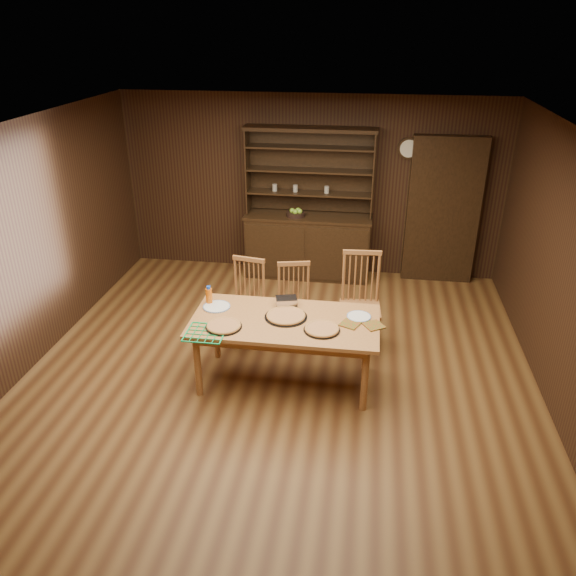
% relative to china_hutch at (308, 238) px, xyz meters
% --- Properties ---
extents(floor, '(6.00, 6.00, 0.00)m').
position_rel_china_hutch_xyz_m(floor, '(0.00, -2.75, -0.60)').
color(floor, brown).
rests_on(floor, ground).
extents(room_shell, '(6.00, 6.00, 6.00)m').
position_rel_china_hutch_xyz_m(room_shell, '(0.00, -2.75, 0.98)').
color(room_shell, silver).
rests_on(room_shell, floor).
extents(china_hutch, '(1.84, 0.52, 2.17)m').
position_rel_china_hutch_xyz_m(china_hutch, '(0.00, 0.00, 0.00)').
color(china_hutch, black).
rests_on(china_hutch, floor).
extents(doorway, '(1.00, 0.18, 2.10)m').
position_rel_china_hutch_xyz_m(doorway, '(1.90, 0.15, 0.45)').
color(doorway, black).
rests_on(doorway, floor).
extents(wall_clock, '(0.30, 0.05, 0.30)m').
position_rel_china_hutch_xyz_m(wall_clock, '(1.35, 0.20, 1.30)').
color(wall_clock, black).
rests_on(wall_clock, room_shell).
extents(dining_table, '(1.91, 0.95, 0.75)m').
position_rel_china_hutch_xyz_m(dining_table, '(0.08, -2.78, 0.07)').
color(dining_table, '#B77E3F').
rests_on(dining_table, floor).
extents(chair_left, '(0.48, 0.46, 1.02)m').
position_rel_china_hutch_xyz_m(chair_left, '(-0.50, -1.94, -0.06)').
color(chair_left, '#9D6035').
rests_on(chair_left, floor).
extents(chair_center, '(0.48, 0.46, 0.98)m').
position_rel_china_hutch_xyz_m(chair_center, '(0.06, -1.91, -0.08)').
color(chair_center, '#9D6035').
rests_on(chair_center, floor).
extents(chair_right, '(0.49, 0.47, 1.14)m').
position_rel_china_hutch_xyz_m(chair_right, '(0.82, -1.84, 0.01)').
color(chair_right, '#9D6035').
rests_on(chair_right, floor).
extents(pizza_left, '(0.36, 0.36, 0.04)m').
position_rel_china_hutch_xyz_m(pizza_left, '(-0.49, -3.03, 0.17)').
color(pizza_left, black).
rests_on(pizza_left, dining_table).
extents(pizza_right, '(0.36, 0.36, 0.04)m').
position_rel_china_hutch_xyz_m(pizza_right, '(0.47, -2.94, 0.17)').
color(pizza_right, black).
rests_on(pizza_right, dining_table).
extents(pizza_center, '(0.44, 0.44, 0.04)m').
position_rel_china_hutch_xyz_m(pizza_center, '(0.08, -2.73, 0.17)').
color(pizza_center, black).
rests_on(pizza_center, dining_table).
extents(cooling_rack, '(0.39, 0.39, 0.02)m').
position_rel_china_hutch_xyz_m(cooling_rack, '(-0.64, -3.17, 0.16)').
color(cooling_rack, '#0DAA53').
rests_on(cooling_rack, dining_table).
extents(plate_left, '(0.29, 0.29, 0.02)m').
position_rel_china_hutch_xyz_m(plate_left, '(-0.68, -2.62, 0.16)').
color(plate_left, silver).
rests_on(plate_left, dining_table).
extents(plate_right, '(0.25, 0.25, 0.02)m').
position_rel_china_hutch_xyz_m(plate_right, '(0.83, -2.62, 0.16)').
color(plate_right, silver).
rests_on(plate_right, dining_table).
extents(foil_dish, '(0.25, 0.21, 0.09)m').
position_rel_china_hutch_xyz_m(foil_dish, '(0.05, -2.47, 0.20)').
color(foil_dish, silver).
rests_on(foil_dish, dining_table).
extents(juice_bottle, '(0.07, 0.07, 0.20)m').
position_rel_china_hutch_xyz_m(juice_bottle, '(-0.77, -2.55, 0.25)').
color(juice_bottle, orange).
rests_on(juice_bottle, dining_table).
extents(pot_holder_a, '(0.25, 0.25, 0.01)m').
position_rel_china_hutch_xyz_m(pot_holder_a, '(0.98, -2.78, 0.16)').
color(pot_holder_a, red).
rests_on(pot_holder_a, dining_table).
extents(pot_holder_b, '(0.23, 0.23, 0.01)m').
position_rel_china_hutch_xyz_m(pot_holder_b, '(0.74, -2.79, 0.16)').
color(pot_holder_b, red).
rests_on(pot_holder_b, dining_table).
extents(fruit_bowl, '(0.27, 0.27, 0.12)m').
position_rel_china_hutch_xyz_m(fruit_bowl, '(-0.17, -0.07, 0.39)').
color(fruit_bowl, black).
rests_on(fruit_bowl, china_hutch).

